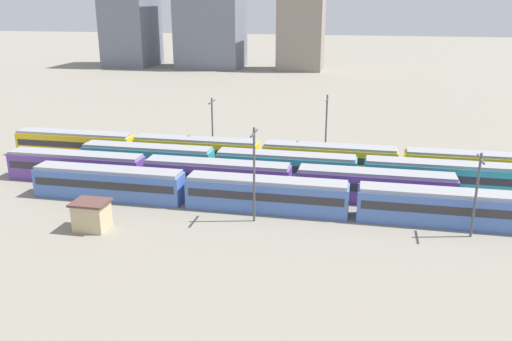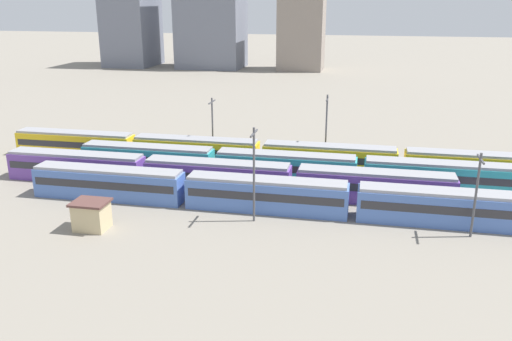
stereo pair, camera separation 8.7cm
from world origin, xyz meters
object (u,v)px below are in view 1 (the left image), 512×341
(train_track_3, at_px, (401,162))
(catenary_pole_1, at_px, (326,127))
(train_track_1, at_px, (217,176))
(catenary_pole_3, at_px, (212,125))
(train_track_0, at_px, (445,207))
(signal_hut, at_px, (92,215))
(catenary_pole_0, at_px, (254,170))
(train_track_2, at_px, (439,176))
(catenary_pole_2, at_px, (477,191))

(train_track_3, distance_m, catenary_pole_1, 11.29)
(train_track_1, bearing_deg, catenary_pole_3, 108.33)
(train_track_0, relative_size, signal_hut, 26.00)
(catenary_pole_1, relative_size, catenary_pole_3, 1.11)
(train_track_3, relative_size, catenary_pole_0, 11.02)
(train_track_2, bearing_deg, catenary_pole_0, -146.05)
(train_track_0, distance_m, train_track_1, 26.51)
(catenary_pole_1, bearing_deg, train_track_1, -131.83)
(train_track_2, relative_size, train_track_3, 0.83)
(train_track_0, bearing_deg, catenary_pole_2, -49.95)
(train_track_2, relative_size, signal_hut, 26.00)
(train_track_3, height_order, signal_hut, train_track_3)
(train_track_3, xyz_separation_m, catenary_pole_0, (-15.92, -18.80, 3.75))
(catenary_pole_2, relative_size, catenary_pole_3, 0.96)
(catenary_pole_2, height_order, catenary_pole_3, catenary_pole_3)
(train_track_3, xyz_separation_m, catenary_pole_3, (-26.71, 2.94, 3.15))
(train_track_2, relative_size, catenary_pole_0, 9.17)
(train_track_3, bearing_deg, catenary_pole_0, -130.26)
(signal_hut, bearing_deg, catenary_pole_3, 79.50)
(catenary_pole_1, bearing_deg, catenary_pole_3, -179.59)
(train_track_3, height_order, catenary_pole_3, catenary_pole_3)
(catenary_pole_2, bearing_deg, catenary_pole_0, -178.69)
(train_track_0, height_order, train_track_2, same)
(train_track_0, xyz_separation_m, signal_hut, (-35.45, -8.61, -0.35))
(catenary_pole_2, xyz_separation_m, catenary_pole_3, (-32.69, 21.25, 0.20))
(train_track_1, height_order, train_track_3, same)
(catenary_pole_3, bearing_deg, catenary_pole_2, -33.02)
(catenary_pole_2, bearing_deg, train_track_3, 108.10)
(catenary_pole_0, xyz_separation_m, catenary_pole_1, (5.69, 21.86, -0.08))
(catenary_pole_3, bearing_deg, signal_hut, -100.50)
(train_track_1, xyz_separation_m, signal_hut, (-9.45, -13.81, -0.35))
(catenary_pole_1, bearing_deg, train_track_2, -29.66)
(train_track_0, xyz_separation_m, train_track_3, (-3.71, 15.60, 0.00))
(train_track_1, bearing_deg, signal_hut, -124.40)
(catenary_pole_1, bearing_deg, train_track_3, -16.66)
(train_track_2, bearing_deg, train_track_1, -168.92)
(train_track_3, xyz_separation_m, signal_hut, (-31.74, -24.21, -0.35))
(train_track_0, xyz_separation_m, train_track_1, (-25.99, 5.20, -0.00))
(train_track_2, distance_m, signal_hut, 40.72)
(catenary_pole_2, bearing_deg, train_track_1, 164.38)
(catenary_pole_1, relative_size, signal_hut, 2.79)
(catenary_pole_1, distance_m, catenary_pole_3, 16.48)
(train_track_0, distance_m, catenary_pole_0, 20.24)
(catenary_pole_1, bearing_deg, train_track_0, -53.24)
(train_track_1, distance_m, catenary_pole_3, 14.41)
(signal_hut, bearing_deg, catenary_pole_0, 18.87)
(catenary_pole_0, height_order, signal_hut, catenary_pole_0)
(train_track_3, distance_m, signal_hut, 39.92)
(train_track_2, height_order, signal_hut, train_track_2)
(catenary_pole_0, bearing_deg, catenary_pole_3, 116.38)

